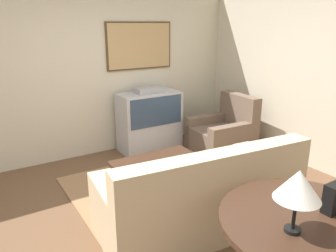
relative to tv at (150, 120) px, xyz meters
name	(u,v)px	position (x,y,z in m)	size (l,w,h in m)	color
ground_plane	(154,214)	(-0.95, -1.79, -0.50)	(12.00, 12.00, 0.00)	brown
wall_back	(85,71)	(-0.93, 0.34, 0.85)	(12.00, 0.10, 2.70)	beige
wall_right	(315,75)	(1.68, -1.79, 0.85)	(0.06, 12.00, 2.70)	beige
area_rug	(162,183)	(-0.49, -1.21, -0.49)	(2.35, 1.76, 0.01)	#99704C
tv	(150,120)	(0.00, 0.00, 0.00)	(1.03, 0.50, 1.06)	#B7B7BC
couch	(201,199)	(-0.66, -2.26, -0.17)	(2.13, 1.13, 0.95)	#CCB289
armchair	(223,134)	(0.97, -0.75, -0.21)	(0.95, 0.86, 0.93)	brown
coffee_table	(155,162)	(-0.62, -1.26, -0.14)	(1.10, 0.50, 0.40)	#3D2619
console_table	(309,227)	(-0.61, -3.44, 0.17)	(1.28, 1.28, 0.73)	#3D2619
table_lamp	(298,186)	(-0.83, -3.46, 0.57)	(0.30, 0.30, 0.45)	black
mantel_clock	(335,198)	(-0.38, -3.46, 0.34)	(0.18, 0.10, 0.23)	black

